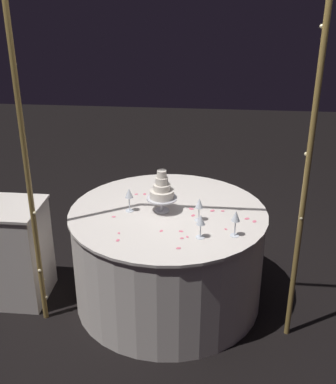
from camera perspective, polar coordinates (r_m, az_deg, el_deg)
The scene contains 28 objects.
ground_plane at distance 3.86m, azimuth -0.00°, elevation -12.45°, with size 12.00×12.00×0.00m, color black.
decorative_arch at distance 2.87m, azimuth -0.67°, elevation 9.07°, with size 1.80×0.06×2.48m.
main_table at distance 3.64m, azimuth -0.00°, elevation -7.65°, with size 1.44×1.44×0.76m.
side_table at distance 3.84m, azimuth -17.85°, elevation -6.89°, with size 0.47×0.47×0.78m.
tiered_cake at distance 3.40m, azimuth -0.74°, elevation 0.13°, with size 0.22×0.22×0.32m.
wine_glass_0 at distance 3.07m, azimuth 3.93°, elevation -3.46°, with size 0.06×0.06×0.17m.
wine_glass_1 at distance 3.42m, azimuth -4.68°, elevation -0.27°, with size 0.06×0.06×0.18m.
wine_glass_2 at distance 3.11m, azimuth 8.09°, elevation -3.02°, with size 0.06×0.06×0.18m.
wine_glass_3 at distance 3.28m, azimuth 3.75°, elevation -1.48°, with size 0.06×0.06×0.17m.
rose_petal_0 at distance 3.73m, azimuth -2.82°, elevation -0.25°, with size 0.03×0.02×0.00m, color #EA6B84.
rose_petal_1 at distance 3.10m, azimuth -6.02°, elevation -5.75°, with size 0.03×0.02×0.00m, color #EA6B84.
rose_petal_2 at distance 3.59m, azimuth -0.97°, elevation -1.24°, with size 0.03×0.02×0.00m, color #EA6B84.
rose_petal_3 at distance 3.40m, azimuth 3.02°, elevation -2.81°, with size 0.04×0.02×0.00m, color #EA6B84.
rose_petal_4 at distance 3.19m, azimuth 1.57°, elevation -4.71°, with size 0.03×0.02×0.00m, color #EA6B84.
rose_petal_5 at distance 3.48m, azimuth 6.56°, elevation -2.26°, with size 0.03×0.02×0.00m, color #EA6B84.
rose_petal_6 at distance 3.18m, azimuth -5.89°, elevation -4.91°, with size 0.02×0.02×0.00m, color #EA6B84.
rose_petal_7 at distance 3.11m, azimuth 1.67°, elevation -5.53°, with size 0.03×0.02×0.00m, color #EA6B84.
rose_petal_8 at distance 3.00m, azimuth 1.27°, elevation -6.72°, with size 0.03×0.02×0.00m, color #EA6B84.
rose_petal_9 at distance 3.13m, azimuth 2.31°, elevation -5.37°, with size 0.02×0.02×0.00m, color #EA6B84.
rose_petal_10 at distance 3.40m, azimuth 9.42°, elevation -3.15°, with size 0.04×0.03×0.00m, color #EA6B84.
rose_petal_11 at distance 3.19m, azimuth -0.81°, elevation -4.67°, with size 0.03×0.02×0.00m, color #EA6B84.
rose_petal_12 at distance 3.40m, azimuth -6.50°, elevation -2.95°, with size 0.03×0.02×0.00m, color #EA6B84.
rose_petal_13 at distance 3.50m, azimuth 2.80°, elevation -2.00°, with size 0.04×0.03×0.00m, color #EA6B84.
rose_petal_14 at distance 3.37m, azimuth 10.29°, elevation -3.47°, with size 0.04×0.03×0.00m, color #EA6B84.
rose_petal_15 at distance 3.73m, azimuth -3.81°, elevation -0.26°, with size 0.03×0.02×0.00m, color #EA6B84.
rose_petal_16 at distance 3.48m, azimuth 5.32°, elevation -2.23°, with size 0.04×0.03×0.00m, color #EA6B84.
rose_petal_17 at distance 3.69m, azimuth -0.15°, elevation -0.53°, with size 0.03×0.02×0.00m, color #EA6B84.
rose_petal_18 at distance 3.24m, azimuth 6.93°, elevation -4.42°, with size 0.02×0.02×0.00m, color #EA6B84.
Camera 1 is at (-0.31, 3.08, 2.30)m, focal length 44.64 mm.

